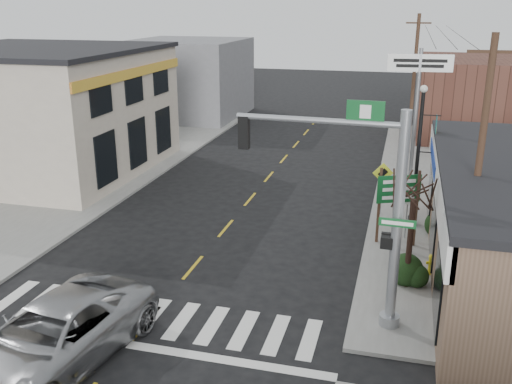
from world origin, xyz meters
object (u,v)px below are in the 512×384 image
(guide_sign, at_px, (398,197))
(dance_center_sign, at_px, (418,83))
(suv, at_px, (54,336))
(bare_tree, at_px, (415,183))
(fire_hydrant, at_px, (432,263))
(lamp_post, at_px, (420,146))
(traffic_signal_pole, at_px, (370,197))
(utility_pole_far, at_px, (413,83))
(utility_pole_near, at_px, (478,169))

(guide_sign, height_order, dance_center_sign, dance_center_sign)
(suv, relative_size, bare_tree, 1.35)
(fire_hydrant, xyz_separation_m, lamp_post, (-0.62, 4.89, 3.07))
(fire_hydrant, xyz_separation_m, dance_center_sign, (-0.81, 11.62, 4.83))
(traffic_signal_pole, bearing_deg, dance_center_sign, 88.06)
(guide_sign, height_order, utility_pole_far, utility_pole_far)
(dance_center_sign, distance_m, utility_pole_far, 6.33)
(lamp_post, bearing_deg, fire_hydrant, -69.84)
(dance_center_sign, bearing_deg, traffic_signal_pole, -99.74)
(utility_pole_near, bearing_deg, utility_pole_far, 93.83)
(lamp_post, height_order, bare_tree, lamp_post)
(suv, bearing_deg, dance_center_sign, 74.19)
(traffic_signal_pole, bearing_deg, lamp_post, 83.21)
(bare_tree, distance_m, utility_pole_near, 1.94)
(dance_center_sign, distance_m, bare_tree, 12.84)
(utility_pole_near, xyz_separation_m, utility_pole_far, (-2.00, 19.02, 0.10))
(suv, height_order, guide_sign, guide_sign)
(suv, bearing_deg, utility_pole_far, 80.10)
(fire_hydrant, bearing_deg, lamp_post, 97.26)
(traffic_signal_pole, bearing_deg, suv, -149.23)
(guide_sign, xyz_separation_m, utility_pole_near, (2.33, -3.59, 2.32))
(dance_center_sign, bearing_deg, lamp_post, -93.38)
(guide_sign, xyz_separation_m, bare_tree, (0.49, -3.58, 1.71))
(utility_pole_near, distance_m, utility_pole_far, 19.13)
(traffic_signal_pole, bearing_deg, utility_pole_near, 43.57)
(guide_sign, height_order, bare_tree, bare_tree)
(traffic_signal_pole, height_order, guide_sign, traffic_signal_pole)
(bare_tree, xyz_separation_m, utility_pole_far, (-0.16, 19.01, 0.71))
(bare_tree, bearing_deg, utility_pole_far, 90.47)
(guide_sign, relative_size, fire_hydrant, 3.92)
(suv, height_order, utility_pole_near, utility_pole_near)
(traffic_signal_pole, relative_size, guide_sign, 2.16)
(traffic_signal_pole, distance_m, bare_tree, 2.97)
(fire_hydrant, height_order, bare_tree, bare_tree)
(traffic_signal_pole, xyz_separation_m, utility_pole_far, (1.10, 21.69, 0.43))
(fire_hydrant, relative_size, dance_center_sign, 0.11)
(traffic_signal_pole, relative_size, lamp_post, 1.11)
(suv, height_order, dance_center_sign, dance_center_sign)
(guide_sign, distance_m, lamp_post, 2.95)
(suv, relative_size, fire_hydrant, 8.04)
(bare_tree, bearing_deg, traffic_signal_pole, -115.07)
(guide_sign, bearing_deg, dance_center_sign, 63.00)
(utility_pole_far, bearing_deg, bare_tree, -89.41)
(suv, height_order, bare_tree, bare_tree)
(suv, xyz_separation_m, utility_pole_near, (10.93, 6.83, 3.55))
(guide_sign, relative_size, dance_center_sign, 0.44)
(fire_hydrant, height_order, utility_pole_near, utility_pole_near)
(fire_hydrant, bearing_deg, dance_center_sign, 93.99)
(bare_tree, bearing_deg, utility_pole_near, -0.34)
(traffic_signal_pole, bearing_deg, utility_pole_far, 89.93)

